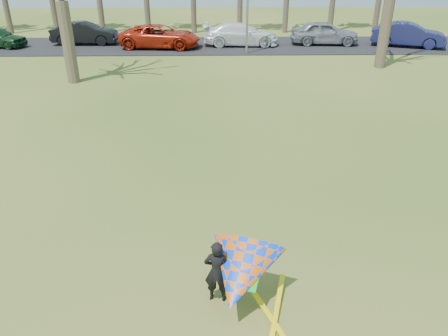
{
  "coord_description": "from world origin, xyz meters",
  "views": [
    {
      "loc": [
        -0.23,
        -8.84,
        6.52
      ],
      "look_at": [
        0.0,
        2.0,
        1.1
      ],
      "focal_mm": 35.0,
      "sensor_mm": 36.0,
      "label": 1
    }
  ],
  "objects_px": {
    "car_5": "(408,35)",
    "kite_flyer": "(238,274)",
    "car_1": "(85,33)",
    "car_3": "(241,34)",
    "car_4": "(324,33)",
    "car_2": "(160,36)"
  },
  "relations": [
    {
      "from": "car_1",
      "to": "car_5",
      "type": "xyz_separation_m",
      "value": [
        24.24,
        -1.43,
        0.05
      ]
    },
    {
      "from": "car_1",
      "to": "car_4",
      "type": "distance_m",
      "value": 18.22
    },
    {
      "from": "car_5",
      "to": "kite_flyer",
      "type": "height_order",
      "value": "kite_flyer"
    },
    {
      "from": "car_4",
      "to": "car_5",
      "type": "xyz_separation_m",
      "value": [
        6.03,
        -0.98,
        -0.0
      ]
    },
    {
      "from": "car_3",
      "to": "kite_flyer",
      "type": "bearing_deg",
      "value": 178.17
    },
    {
      "from": "car_2",
      "to": "car_4",
      "type": "distance_m",
      "value": 12.38
    },
    {
      "from": "car_1",
      "to": "car_3",
      "type": "bearing_deg",
      "value": -92.26
    },
    {
      "from": "car_3",
      "to": "car_5",
      "type": "xyz_separation_m",
      "value": [
        12.41,
        -0.69,
        0.05
      ]
    },
    {
      "from": "car_5",
      "to": "car_2",
      "type": "bearing_deg",
      "value": 111.58
    },
    {
      "from": "kite_flyer",
      "to": "car_5",
      "type": "bearing_deg",
      "value": 62.05
    },
    {
      "from": "car_2",
      "to": "kite_flyer",
      "type": "xyz_separation_m",
      "value": [
        4.4,
        -26.29,
        -0.03
      ]
    },
    {
      "from": "car_5",
      "to": "kite_flyer",
      "type": "bearing_deg",
      "value": 173.53
    },
    {
      "from": "car_2",
      "to": "car_3",
      "type": "relative_size",
      "value": 1.04
    },
    {
      "from": "car_3",
      "to": "car_5",
      "type": "height_order",
      "value": "car_5"
    },
    {
      "from": "car_2",
      "to": "car_3",
      "type": "height_order",
      "value": "car_3"
    },
    {
      "from": "car_3",
      "to": "car_4",
      "type": "bearing_deg",
      "value": -85.95
    },
    {
      "from": "car_4",
      "to": "kite_flyer",
      "type": "height_order",
      "value": "kite_flyer"
    },
    {
      "from": "car_2",
      "to": "car_5",
      "type": "relative_size",
      "value": 1.12
    },
    {
      "from": "car_1",
      "to": "car_2",
      "type": "distance_m",
      "value": 6.05
    },
    {
      "from": "car_5",
      "to": "kite_flyer",
      "type": "xyz_separation_m",
      "value": [
        -13.97,
        -26.32,
        -0.08
      ]
    },
    {
      "from": "car_3",
      "to": "kite_flyer",
      "type": "xyz_separation_m",
      "value": [
        -1.56,
        -27.02,
        -0.03
      ]
    },
    {
      "from": "kite_flyer",
      "to": "car_3",
      "type": "bearing_deg",
      "value": 86.7
    }
  ]
}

